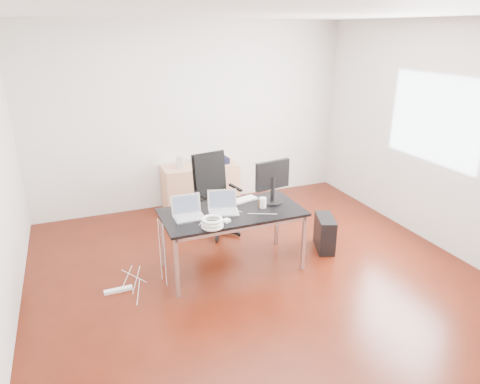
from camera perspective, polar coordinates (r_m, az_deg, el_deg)
name	(u,v)px	position (r m, az deg, el deg)	size (l,w,h in m)	color
room_shell	(263,159)	(4.45, 3.07, 4.38)	(5.00, 5.00, 5.00)	#3D1006
desk	(232,215)	(4.88, -1.05, -3.13)	(1.60, 0.80, 0.73)	black
office_chair	(215,190)	(5.84, -3.34, 0.23)	(0.56, 0.58, 1.08)	black
filing_cabinet_left	(180,189)	(6.67, -7.97, 0.41)	(0.50, 0.50, 0.70)	tan
filing_cabinet_right	(220,184)	(6.85, -2.64, 1.13)	(0.50, 0.50, 0.70)	tan
pc_tower	(325,233)	(5.60, 11.22, -5.40)	(0.20, 0.45, 0.44)	black
wastebasket	(201,200)	(6.76, -5.21, -1.10)	(0.24, 0.24, 0.28)	black
power_strip	(118,290)	(4.94, -15.93, -12.46)	(0.30, 0.06, 0.04)	white
laptop_left	(188,212)	(4.72, -6.93, -2.71)	(0.33, 0.25, 0.23)	silver
laptop_right	(223,207)	(4.83, -2.23, -2.02)	(0.38, 0.32, 0.23)	silver
monitor	(272,179)	(5.03, 4.34, 1.68)	(0.45, 0.26, 0.51)	black
keyboard	(240,201)	(5.12, 0.01, -1.18)	(0.44, 0.14, 0.02)	white
cup_white	(263,203)	(4.94, 3.05, -1.43)	(0.08, 0.08, 0.12)	white
cup_brown	(262,203)	(4.96, 2.89, -1.49)	(0.08, 0.08, 0.10)	brown
cable_coil	(212,223)	(4.46, -3.73, -4.11)	(0.24, 0.24, 0.11)	white
power_adapter	(227,221)	(4.60, -1.81, -3.82)	(0.07, 0.07, 0.03)	white
speaker	(180,162)	(6.50, -8.06, 3.93)	(0.09, 0.08, 0.18)	#9E9E9E
navy_garment	(218,160)	(6.71, -2.95, 4.25)	(0.30, 0.24, 0.09)	black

